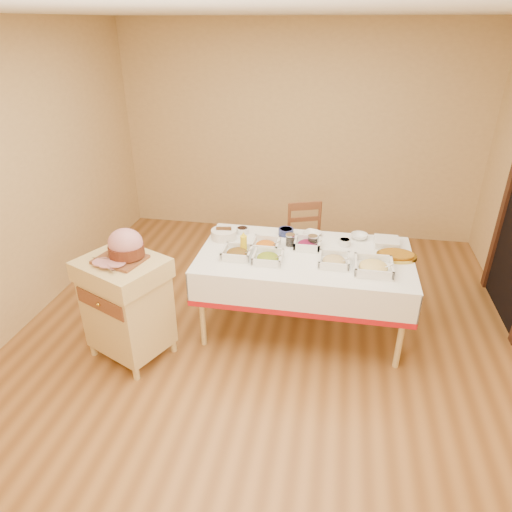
# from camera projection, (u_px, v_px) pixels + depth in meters

# --- Properties ---
(room_shell) EXTENTS (5.00, 5.00, 5.00)m
(room_shell) POSITION_uv_depth(u_px,v_px,m) (266.00, 205.00, 3.46)
(room_shell) COLOR #99612F
(room_shell) RESTS_ON ground
(dining_table) EXTENTS (1.82, 1.02, 0.76)m
(dining_table) POSITION_uv_depth(u_px,v_px,m) (304.00, 270.00, 4.00)
(dining_table) COLOR #DFC27A
(dining_table) RESTS_ON ground
(butcher_cart) EXTENTS (0.79, 0.74, 0.90)m
(butcher_cart) POSITION_uv_depth(u_px,v_px,m) (127.00, 303.00, 3.70)
(butcher_cart) COLOR #DFC27A
(butcher_cart) RESTS_ON ground
(dining_chair) EXTENTS (0.50, 0.48, 0.87)m
(dining_chair) POSITION_uv_depth(u_px,v_px,m) (307.00, 244.00, 4.82)
(dining_chair) COLOR brown
(dining_chair) RESTS_ON ground
(ham_on_board) EXTENTS (0.38, 0.37, 0.25)m
(ham_on_board) POSITION_uv_depth(u_px,v_px,m) (125.00, 247.00, 3.49)
(ham_on_board) COLOR brown
(ham_on_board) RESTS_ON butcher_cart
(serving_dish_a) EXTENTS (0.25, 0.24, 0.11)m
(serving_dish_a) POSITION_uv_depth(u_px,v_px,m) (237.00, 253.00, 3.87)
(serving_dish_a) COLOR white
(serving_dish_a) RESTS_ON dining_table
(serving_dish_b) EXTENTS (0.24, 0.24, 0.10)m
(serving_dish_b) POSITION_uv_depth(u_px,v_px,m) (268.00, 257.00, 3.80)
(serving_dish_b) COLOR white
(serving_dish_b) RESTS_ON dining_table
(serving_dish_c) EXTENTS (0.25, 0.25, 0.10)m
(serving_dish_c) POSITION_uv_depth(u_px,v_px,m) (334.00, 260.00, 3.75)
(serving_dish_c) COLOR white
(serving_dish_c) RESTS_ON dining_table
(serving_dish_d) EXTENTS (0.30, 0.30, 0.11)m
(serving_dish_d) POSITION_uv_depth(u_px,v_px,m) (373.00, 266.00, 3.65)
(serving_dish_d) COLOR white
(serving_dish_d) RESTS_ON dining_table
(serving_dish_e) EXTENTS (0.25, 0.24, 0.11)m
(serving_dish_e) POSITION_uv_depth(u_px,v_px,m) (266.00, 245.00, 4.00)
(serving_dish_e) COLOR white
(serving_dish_e) RESTS_ON dining_table
(serving_dish_f) EXTENTS (0.24, 0.23, 0.11)m
(serving_dish_f) POSITION_uv_depth(u_px,v_px,m) (307.00, 244.00, 4.02)
(serving_dish_f) COLOR white
(serving_dish_f) RESTS_ON dining_table
(small_bowl_left) EXTENTS (0.12, 0.12, 0.06)m
(small_bowl_left) POSITION_uv_depth(u_px,v_px,m) (242.00, 230.00, 4.30)
(small_bowl_left) COLOR white
(small_bowl_left) RESTS_ON dining_table
(small_bowl_mid) EXTENTS (0.14, 0.14, 0.06)m
(small_bowl_mid) POSITION_uv_depth(u_px,v_px,m) (286.00, 231.00, 4.26)
(small_bowl_mid) COLOR navy
(small_bowl_mid) RESTS_ON dining_table
(small_bowl_right) EXTENTS (0.11, 0.11, 0.06)m
(small_bowl_right) POSITION_uv_depth(u_px,v_px,m) (345.00, 242.00, 4.07)
(small_bowl_right) COLOR white
(small_bowl_right) RESTS_ON dining_table
(bowl_white_imported) EXTENTS (0.22, 0.22, 0.04)m
(bowl_white_imported) POSITION_uv_depth(u_px,v_px,m) (312.00, 234.00, 4.24)
(bowl_white_imported) COLOR white
(bowl_white_imported) RESTS_ON dining_table
(bowl_small_imported) EXTENTS (0.20, 0.20, 0.05)m
(bowl_small_imported) POSITION_uv_depth(u_px,v_px,m) (359.00, 236.00, 4.19)
(bowl_small_imported) COLOR white
(bowl_small_imported) RESTS_ON dining_table
(preserve_jar_left) EXTENTS (0.08, 0.08, 0.11)m
(preserve_jar_left) POSITION_uv_depth(u_px,v_px,m) (290.00, 240.00, 4.05)
(preserve_jar_left) COLOR silver
(preserve_jar_left) RESTS_ON dining_table
(preserve_jar_right) EXTENTS (0.09, 0.09, 0.11)m
(preserve_jar_right) POSITION_uv_depth(u_px,v_px,m) (312.00, 242.00, 4.02)
(preserve_jar_right) COLOR silver
(preserve_jar_right) RESTS_ON dining_table
(mustard_bottle) EXTENTS (0.06, 0.06, 0.18)m
(mustard_bottle) POSITION_uv_depth(u_px,v_px,m) (244.00, 243.00, 3.93)
(mustard_bottle) COLOR yellow
(mustard_bottle) RESTS_ON dining_table
(bread_basket) EXTENTS (0.24, 0.24, 0.10)m
(bread_basket) POSITION_uv_depth(u_px,v_px,m) (224.00, 234.00, 4.19)
(bread_basket) COLOR white
(bread_basket) RESTS_ON dining_table
(plate_stack) EXTENTS (0.21, 0.21, 0.06)m
(plate_stack) POSITION_uv_depth(u_px,v_px,m) (387.00, 242.00, 4.06)
(plate_stack) COLOR white
(plate_stack) RESTS_ON dining_table
(brass_platter) EXTENTS (0.34, 0.24, 0.04)m
(brass_platter) POSITION_uv_depth(u_px,v_px,m) (397.00, 256.00, 3.85)
(brass_platter) COLOR gold
(brass_platter) RESTS_ON dining_table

